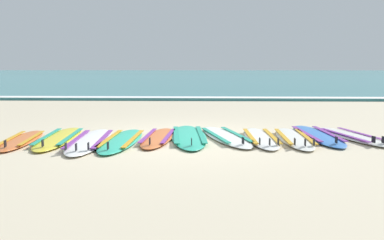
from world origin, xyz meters
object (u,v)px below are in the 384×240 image
at_px(surfboard_8, 294,138).
at_px(surfboard_0, 22,140).
at_px(surfboard_6, 226,136).
at_px(surfboard_10, 353,136).
at_px(surfboard_4, 158,137).
at_px(surfboard_7, 261,138).
at_px(surfboard_2, 90,141).
at_px(surfboard_5, 189,136).
at_px(surfboard_9, 317,135).
at_px(surfboard_1, 59,138).
at_px(surfboard_3, 122,140).

bearing_deg(surfboard_8, surfboard_0, -175.99).
xyz_separation_m(surfboard_6, surfboard_10, (2.35, 0.08, 0.00)).
relative_size(surfboard_4, surfboard_7, 0.97).
relative_size(surfboard_2, surfboard_5, 0.97).
distance_m(surfboard_5, surfboard_7, 1.32).
xyz_separation_m(surfboard_2, surfboard_10, (4.74, 0.58, 0.00)).
relative_size(surfboard_2, surfboard_9, 1.05).
bearing_deg(surfboard_6, surfboard_2, -168.00).
bearing_deg(surfboard_10, surfboard_8, -169.35).
relative_size(surfboard_1, surfboard_7, 1.10).
height_order(surfboard_2, surfboard_6, same).
distance_m(surfboard_1, surfboard_10, 5.38).
xyz_separation_m(surfboard_3, surfboard_4, (0.61, 0.29, 0.00)).
relative_size(surfboard_3, surfboard_9, 0.98).
height_order(surfboard_6, surfboard_8, same).
distance_m(surfboard_1, surfboard_6, 3.03).
bearing_deg(surfboard_1, surfboard_7, 2.24).
height_order(surfboard_9, surfboard_10, same).
distance_m(surfboard_6, surfboard_9, 1.73).
bearing_deg(surfboard_6, surfboard_1, -174.87).
bearing_deg(surfboard_2, surfboard_6, 12.00).
bearing_deg(surfboard_7, surfboard_2, -172.83).
bearing_deg(surfboard_2, surfboard_1, 159.37).
distance_m(surfboard_3, surfboard_6, 1.89).
bearing_deg(surfboard_0, surfboard_6, 7.47).
bearing_deg(surfboard_1, surfboard_10, 3.71).
height_order(surfboard_3, surfboard_4, same).
relative_size(surfboard_5, surfboard_6, 1.09).
height_order(surfboard_6, surfboard_10, same).
bearing_deg(surfboard_5, surfboard_3, -159.26).
bearing_deg(surfboard_0, surfboard_3, 0.97).
distance_m(surfboard_0, surfboard_4, 2.40).
distance_m(surfboard_3, surfboard_10, 4.22).
bearing_deg(surfboard_1, surfboard_8, 1.84).
bearing_deg(surfboard_3, surfboard_8, 5.75).
bearing_deg(surfboard_1, surfboard_9, 5.26).
relative_size(surfboard_0, surfboard_6, 0.86).
bearing_deg(surfboard_4, surfboard_3, -154.60).
xyz_separation_m(surfboard_7, surfboard_9, (1.09, 0.29, -0.00)).
relative_size(surfboard_2, surfboard_4, 1.19).
distance_m(surfboard_2, surfboard_10, 4.77).
distance_m(surfboard_4, surfboard_6, 1.24).
xyz_separation_m(surfboard_3, surfboard_7, (2.47, 0.32, 0.00)).
relative_size(surfboard_4, surfboard_8, 0.95).
bearing_deg(surfboard_8, surfboard_6, 173.78).
relative_size(surfboard_5, surfboard_8, 1.17).
height_order(surfboard_5, surfboard_6, same).
height_order(surfboard_7, surfboard_10, same).
distance_m(surfboard_6, surfboard_10, 2.35).
relative_size(surfboard_0, surfboard_10, 0.93).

